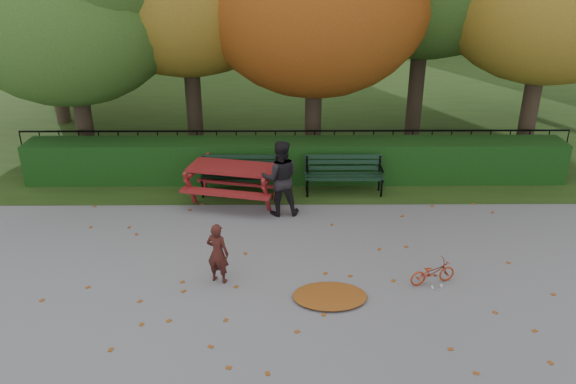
{
  "coord_description": "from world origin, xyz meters",
  "views": [
    {
      "loc": [
        -0.28,
        -8.36,
        5.32
      ],
      "look_at": [
        -0.21,
        1.45,
        1.0
      ],
      "focal_mm": 35.0,
      "sensor_mm": 36.0,
      "label": 1
    }
  ],
  "objects_px": {
    "bench_left": "(240,172)",
    "bicycle": "(433,272)",
    "child": "(218,253)",
    "bench_right": "(344,172)",
    "picnic_table": "(234,174)",
    "adult": "(280,178)"
  },
  "relations": [
    {
      "from": "bench_right",
      "to": "adult",
      "type": "bearing_deg",
      "value": -142.56
    },
    {
      "from": "bench_left",
      "to": "child",
      "type": "height_order",
      "value": "child"
    },
    {
      "from": "child",
      "to": "bicycle",
      "type": "distance_m",
      "value": 3.67
    },
    {
      "from": "picnic_table",
      "to": "bicycle",
      "type": "distance_m",
      "value": 4.99
    },
    {
      "from": "bench_left",
      "to": "adult",
      "type": "bearing_deg",
      "value": -50.19
    },
    {
      "from": "adult",
      "to": "bicycle",
      "type": "height_order",
      "value": "adult"
    },
    {
      "from": "bench_right",
      "to": "adult",
      "type": "height_order",
      "value": "adult"
    },
    {
      "from": "bicycle",
      "to": "bench_right",
      "type": "bearing_deg",
      "value": 0.58
    },
    {
      "from": "bench_left",
      "to": "bench_right",
      "type": "height_order",
      "value": "same"
    },
    {
      "from": "bench_right",
      "to": "picnic_table",
      "type": "height_order",
      "value": "picnic_table"
    },
    {
      "from": "bench_left",
      "to": "picnic_table",
      "type": "relative_size",
      "value": 0.78
    },
    {
      "from": "picnic_table",
      "to": "child",
      "type": "relative_size",
      "value": 2.09
    },
    {
      "from": "child",
      "to": "adult",
      "type": "height_order",
      "value": "adult"
    },
    {
      "from": "bench_left",
      "to": "child",
      "type": "bearing_deg",
      "value": -91.7
    },
    {
      "from": "bench_right",
      "to": "child",
      "type": "height_order",
      "value": "child"
    },
    {
      "from": "picnic_table",
      "to": "child",
      "type": "xyz_separation_m",
      "value": [
        -0.02,
        -3.28,
        -0.11
      ]
    },
    {
      "from": "bicycle",
      "to": "adult",
      "type": "bearing_deg",
      "value": 27.52
    },
    {
      "from": "picnic_table",
      "to": "adult",
      "type": "xyz_separation_m",
      "value": [
        1.02,
        -0.62,
        0.16
      ]
    },
    {
      "from": "picnic_table",
      "to": "child",
      "type": "height_order",
      "value": "child"
    },
    {
      "from": "bicycle",
      "to": "child",
      "type": "bearing_deg",
      "value": 72.55
    },
    {
      "from": "bench_right",
      "to": "bicycle",
      "type": "bearing_deg",
      "value": -73.57
    },
    {
      "from": "bench_left",
      "to": "bicycle",
      "type": "xyz_separation_m",
      "value": [
        3.55,
        -3.89,
        -0.3
      ]
    }
  ]
}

